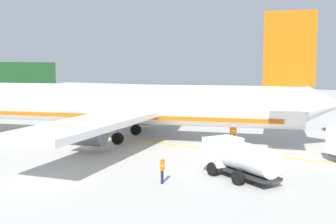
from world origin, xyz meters
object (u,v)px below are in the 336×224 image
object	(u,v)px
crew_loader_left	(162,168)
crew_marshaller	(233,133)
airliner_foreground	(118,105)
service_truck_pushback	(240,157)

from	to	relation	value
crew_loader_left	crew_marshaller	bearing A→B (deg)	5.79
airliner_foreground	service_truck_pushback	xyz separation A→B (m)	(-7.07, -15.55, -2.00)
airliner_foreground	service_truck_pushback	bearing A→B (deg)	-114.46
service_truck_pushback	crew_loader_left	xyz separation A→B (m)	(-3.61, 3.60, -0.40)
airliner_foreground	crew_loader_left	world-z (taller)	airliner_foreground
crew_loader_left	airliner_foreground	bearing A→B (deg)	48.21
service_truck_pushback	crew_loader_left	distance (m)	5.11
airliner_foreground	service_truck_pushback	distance (m)	17.20
service_truck_pushback	crew_marshaller	size ratio (longest dim) A/B	3.38
service_truck_pushback	crew_loader_left	world-z (taller)	service_truck_pushback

